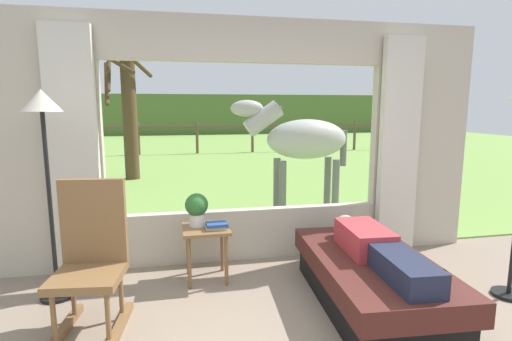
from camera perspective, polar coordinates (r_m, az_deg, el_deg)
back_wall_with_window at (r=4.19m, az=-1.26°, el=3.68°), size 5.20×0.12×2.55m
curtain_panel_left at (r=4.10m, az=-24.84°, el=2.02°), size 0.44×0.10×2.40m
curtain_panel_right at (r=4.67m, az=19.96°, el=3.10°), size 0.44×0.10×2.40m
outdoor_pasture_lawn at (r=15.11m, az=-8.67°, el=2.85°), size 36.00×21.68×0.02m
distant_hill_ridge at (r=24.85m, az=-9.93°, el=8.01°), size 36.00×2.00×2.40m
recliner_sofa at (r=3.55m, az=16.34°, el=-14.97°), size 1.01×1.75×0.42m
reclining_person at (r=3.40m, az=16.97°, el=-10.61°), size 0.38×1.44×0.22m
rocking_chair at (r=3.23m, az=-22.76°, el=-11.56°), size 0.53×0.73×1.12m
side_table at (r=3.83m, az=-7.24°, el=-9.52°), size 0.44×0.44×0.52m
potted_plant at (r=3.81m, az=-8.59°, el=-5.33°), size 0.22×0.22×0.32m
book_stack at (r=3.74m, az=-5.80°, el=-7.95°), size 0.20×0.16×0.06m
floor_lamp_left at (r=3.68m, az=-28.37°, el=4.94°), size 0.32×0.32×1.79m
horse at (r=5.98m, az=6.62°, el=4.37°), size 1.81×0.57×1.73m
pasture_tree at (r=9.34m, az=-18.08°, el=8.17°), size 1.30×1.16×3.10m
pasture_fence_line at (r=14.11m, az=-8.54°, el=5.41°), size 16.10×0.10×1.10m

